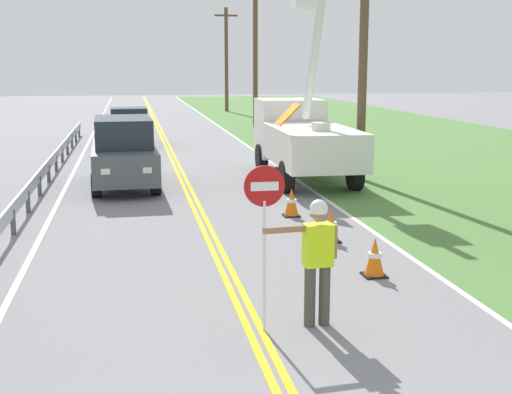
{
  "coord_description": "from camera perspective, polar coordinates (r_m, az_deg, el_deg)",
  "views": [
    {
      "loc": [
        -1.61,
        -3.96,
        3.65
      ],
      "look_at": [
        0.67,
        8.43,
        1.2
      ],
      "focal_mm": 47.95,
      "sensor_mm": 36.0,
      "label": 1
    }
  ],
  "objects": [
    {
      "name": "centerline_yellow_left",
      "position": [
        24.29,
        -6.7,
        2.3
      ],
      "size": [
        0.11,
        110.0,
        0.01
      ],
      "primitive_type": "cube",
      "color": "yellow",
      "rests_on": "ground"
    },
    {
      "name": "stop_sign_paddle",
      "position": [
        9.21,
        0.7,
        -1.18
      ],
      "size": [
        0.56,
        0.04,
        2.33
      ],
      "color": "silver",
      "rests_on": "ground"
    },
    {
      "name": "oncoming_sedan_second",
      "position": [
        31.87,
        -10.52,
        5.75
      ],
      "size": [
        2.0,
        4.15,
        1.7
      ],
      "color": "navy",
      "rests_on": "ground"
    },
    {
      "name": "traffic_cone_tail",
      "position": [
        16.68,
        2.98,
        -0.48
      ],
      "size": [
        0.4,
        0.4,
        0.7
      ],
      "color": "orange",
      "rests_on": "ground"
    },
    {
      "name": "traffic_cone_lead",
      "position": [
        12.15,
        9.87,
        -5.0
      ],
      "size": [
        0.4,
        0.4,
        0.7
      ],
      "color": "orange",
      "rests_on": "ground"
    },
    {
      "name": "utility_pole_far",
      "position": [
        54.42,
        -2.49,
        11.53
      ],
      "size": [
        1.8,
        0.28,
        7.95
      ],
      "color": "brown",
      "rests_on": "ground"
    },
    {
      "name": "oncoming_suv_nearest",
      "position": [
        20.85,
        -10.96,
        3.67
      ],
      "size": [
        2.04,
        4.66,
        2.1
      ],
      "color": "#4C5156",
      "rests_on": "ground"
    },
    {
      "name": "edge_line_right",
      "position": [
        24.79,
        1.85,
        2.54
      ],
      "size": [
        0.12,
        110.0,
        0.01
      ],
      "primitive_type": "cube",
      "color": "silver",
      "rests_on": "ground"
    },
    {
      "name": "traffic_cone_mid",
      "position": [
        14.36,
        6.25,
        -2.41
      ],
      "size": [
        0.4,
        0.4,
        0.7
      ],
      "color": "orange",
      "rests_on": "ground"
    },
    {
      "name": "edge_line_left",
      "position": [
        24.32,
        -14.98,
        2.01
      ],
      "size": [
        0.12,
        110.0,
        0.01
      ],
      "primitive_type": "cube",
      "color": "silver",
      "rests_on": "ground"
    },
    {
      "name": "utility_pole_mid",
      "position": [
        40.35,
        -0.05,
        11.74
      ],
      "size": [
        1.8,
        0.28,
        7.97
      ],
      "color": "brown",
      "rests_on": "ground"
    },
    {
      "name": "utility_bucket_truck",
      "position": [
        22.31,
        3.85,
        5.28
      ],
      "size": [
        2.78,
        6.85,
        6.14
      ],
      "color": "white",
      "rests_on": "ground"
    },
    {
      "name": "flagger_worker",
      "position": [
        9.6,
        5.12,
        -4.79
      ],
      "size": [
        1.09,
        0.27,
        1.83
      ],
      "color": "#474238",
      "rests_on": "ground"
    },
    {
      "name": "grass_verge_right",
      "position": [
        27.61,
        18.32,
        2.86
      ],
      "size": [
        16.0,
        110.0,
        0.01
      ],
      "primitive_type": "cube",
      "color": "#517F3D",
      "rests_on": "ground"
    },
    {
      "name": "centerline_yellow_right",
      "position": [
        24.3,
        -6.28,
        2.31
      ],
      "size": [
        0.11,
        110.0,
        0.01
      ],
      "primitive_type": "cube",
      "color": "yellow",
      "rests_on": "ground"
    },
    {
      "name": "guardrail_left_shoulder",
      "position": [
        21.29,
        -17.28,
        2.05
      ],
      "size": [
        0.1,
        32.0,
        0.71
      ],
      "color": "#9EA0A3",
      "rests_on": "ground"
    },
    {
      "name": "utility_pole_near",
      "position": [
        22.08,
        8.96,
        12.42
      ],
      "size": [
        1.8,
        0.28,
        8.13
      ],
      "color": "brown",
      "rests_on": "ground"
    }
  ]
}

